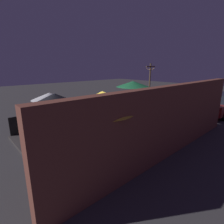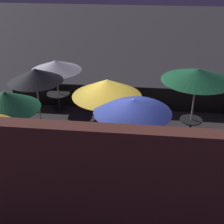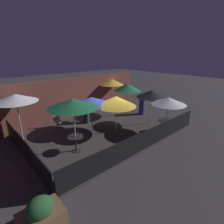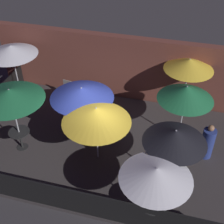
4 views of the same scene
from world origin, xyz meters
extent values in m
plane|color=#383538|center=(0.00, 0.00, 0.00)|extent=(60.00, 60.00, 0.00)
cube|color=#383333|center=(0.00, 0.00, 0.06)|extent=(9.07, 6.02, 0.12)
cube|color=brown|center=(0.00, 3.24, 1.43)|extent=(10.67, 0.36, 2.86)
cube|color=black|center=(0.00, -2.96, 0.59)|extent=(8.87, 0.05, 0.95)
cylinder|color=#B2B2B7|center=(2.40, -2.57, 1.14)|extent=(0.05, 0.05, 2.05)
cone|color=silver|center=(2.40, -2.57, 1.98)|extent=(1.91, 1.91, 0.38)
cylinder|color=#B2B2B7|center=(-2.52, -0.95, 1.37)|extent=(0.05, 0.05, 2.50)
cone|color=#1E6B3D|center=(-2.52, -0.95, 2.43)|extent=(2.19, 2.19, 0.38)
cylinder|color=#B2B2B7|center=(2.84, 0.95, 1.28)|extent=(0.05, 0.05, 2.32)
cone|color=#1E6B3D|center=(2.84, 0.95, 2.18)|extent=(1.90, 1.90, 0.51)
cylinder|color=#B2B2B7|center=(2.72, -1.20, 1.22)|extent=(0.05, 0.05, 2.21)
cone|color=black|center=(2.72, -1.20, 2.11)|extent=(1.85, 1.85, 0.44)
cylinder|color=#B2B2B7|center=(0.24, -0.69, 1.18)|extent=(0.05, 0.05, 2.13)
cone|color=gold|center=(0.24, -0.69, 1.98)|extent=(2.22, 2.22, 0.55)
cylinder|color=#B2B2B7|center=(-0.63, 0.40, 1.13)|extent=(0.05, 0.05, 2.01)
cone|color=#283893|center=(-0.63, 0.40, 1.94)|extent=(2.24, 2.24, 0.39)
cylinder|color=black|center=(2.40, -2.57, 0.13)|extent=(0.49, 0.49, 0.02)
cylinder|color=black|center=(2.40, -2.57, 0.46)|extent=(0.08, 0.08, 0.69)
cylinder|color=black|center=(2.40, -2.57, 0.83)|extent=(0.89, 0.89, 0.04)
cylinder|color=black|center=(-2.52, -0.95, 0.13)|extent=(0.40, 0.40, 0.02)
cylinder|color=black|center=(-2.52, -0.95, 0.47)|extent=(0.08, 0.08, 0.71)
cylinder|color=black|center=(-2.52, -0.95, 0.85)|extent=(0.73, 0.73, 0.04)
cube|color=gray|center=(-0.59, 2.25, 0.34)|extent=(0.11, 0.11, 0.45)
cube|color=gray|center=(-0.59, 2.25, 0.59)|extent=(0.55, 0.55, 0.04)
cube|color=gray|center=(-0.49, 2.41, 0.83)|extent=(0.36, 0.23, 0.44)
cube|color=gray|center=(-2.01, 2.08, 0.36)|extent=(0.09, 0.09, 0.48)
cube|color=gray|center=(-2.01, 2.08, 0.62)|extent=(0.46, 0.46, 0.04)
cube|color=gray|center=(-1.98, 2.26, 0.86)|extent=(0.40, 0.10, 0.44)
cylinder|color=#333338|center=(-0.20, 1.64, 0.61)|extent=(0.52, 0.52, 0.99)
sphere|color=#9E704C|center=(-0.20, 1.64, 1.23)|extent=(0.25, 0.25, 0.25)
camera|label=1|loc=(6.10, 6.63, 3.56)|focal=28.00mm
camera|label=2|loc=(-0.92, 8.25, 5.84)|focal=50.00mm
camera|label=3|loc=(-6.01, -7.41, 4.48)|focal=28.00mm
camera|label=4|loc=(2.68, -7.89, 8.01)|focal=50.00mm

